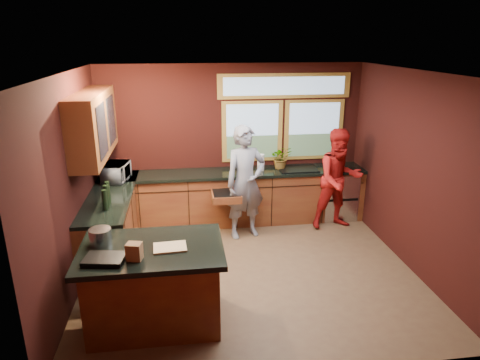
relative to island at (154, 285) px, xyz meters
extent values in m
plane|color=brown|center=(1.24, 0.97, -0.48)|extent=(4.50, 4.50, 0.00)
cube|color=black|center=(1.24, 2.97, 0.87)|extent=(4.50, 0.02, 2.70)
cube|color=black|center=(1.24, -1.03, 0.87)|extent=(4.50, 0.02, 2.70)
cube|color=black|center=(-1.01, 0.97, 0.87)|extent=(0.02, 4.00, 2.70)
cube|color=black|center=(3.49, 0.97, 0.87)|extent=(0.02, 4.00, 2.70)
cube|color=silver|center=(1.24, 0.97, 2.22)|extent=(4.50, 4.00, 0.02)
cube|color=#7D95AD|center=(1.59, 2.95, 1.07)|extent=(1.06, 0.02, 1.06)
cube|color=#7D95AD|center=(2.69, 2.95, 1.07)|extent=(1.06, 0.02, 1.06)
cube|color=olive|center=(2.14, 2.95, 1.84)|extent=(2.30, 0.02, 0.42)
cube|color=#582115|center=(-0.83, 1.82, 1.47)|extent=(0.36, 1.80, 0.90)
cube|color=#582115|center=(1.24, 2.67, -0.04)|extent=(4.50, 0.60, 0.88)
cube|color=black|center=(1.24, 2.66, 0.43)|extent=(4.50, 0.64, 0.05)
cube|color=#B7B7BC|center=(3.09, 2.65, -0.05)|extent=(0.60, 0.58, 0.85)
cube|color=black|center=(2.34, 2.63, 0.43)|extent=(0.66, 0.46, 0.05)
cube|color=#582115|center=(-0.71, 1.82, -0.04)|extent=(0.60, 2.30, 0.88)
cube|color=black|center=(-0.70, 1.82, 0.43)|extent=(0.64, 2.30, 0.05)
cube|color=#582115|center=(0.00, 0.00, -0.04)|extent=(1.40, 0.90, 0.88)
cube|color=black|center=(0.00, 0.00, 0.44)|extent=(1.55, 1.05, 0.06)
imported|color=slate|center=(1.34, 2.09, 0.44)|extent=(0.76, 0.60, 1.83)
imported|color=#A61513|center=(2.94, 2.22, 0.38)|extent=(0.90, 0.74, 1.71)
imported|color=#999999|center=(-0.68, 2.41, 0.59)|extent=(0.43, 0.57, 0.29)
imported|color=#999999|center=(2.06, 2.72, 0.65)|extent=(0.36, 0.31, 0.40)
cylinder|color=silver|center=(1.69, 2.67, 0.59)|extent=(0.12, 0.12, 0.28)
cube|color=tan|center=(0.20, -0.05, 0.48)|extent=(0.36, 0.27, 0.02)
cylinder|color=#B6B6BB|center=(-0.55, 0.15, 0.56)|extent=(0.24, 0.24, 0.18)
cube|color=brown|center=(-0.15, -0.25, 0.56)|extent=(0.17, 0.15, 0.18)
cube|color=black|center=(-0.45, -0.25, 0.49)|extent=(0.44, 0.34, 0.05)
camera|label=1|loc=(0.39, -4.24, 2.62)|focal=32.00mm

